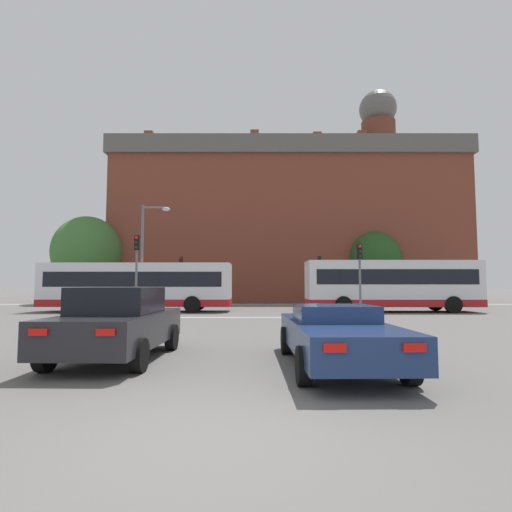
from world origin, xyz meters
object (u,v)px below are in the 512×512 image
at_px(bus_crossing_lead, 393,285).
at_px(traffic_light_far_right, 321,272).
at_px(bus_crossing_trailing, 140,286).
at_px(street_lamp_junction, 149,246).
at_px(pedestrian_waiting, 360,293).
at_px(car_saloon_left, 120,323).
at_px(car_roadster_right, 338,334).
at_px(traffic_light_near_right, 362,267).
at_px(traffic_light_near_left, 138,262).
at_px(traffic_light_far_left, 182,273).

height_order(bus_crossing_lead, traffic_light_far_right, traffic_light_far_right).
bearing_deg(bus_crossing_lead, bus_crossing_trailing, 89.04).
height_order(bus_crossing_lead, street_lamp_junction, street_lamp_junction).
relative_size(bus_crossing_lead, street_lamp_junction, 1.60).
relative_size(bus_crossing_trailing, street_lamp_junction, 1.78).
bearing_deg(bus_crossing_trailing, pedestrian_waiting, -62.13).
relative_size(car_saloon_left, car_roadster_right, 0.87).
xyz_separation_m(car_roadster_right, traffic_light_near_right, (3.86, 12.87, 1.94)).
bearing_deg(street_lamp_junction, traffic_light_near_left, -85.64).
bearing_deg(traffic_light_far_right, traffic_light_near_right, -89.32).
height_order(bus_crossing_trailing, pedestrian_waiting, bus_crossing_trailing).
xyz_separation_m(car_roadster_right, bus_crossing_lead, (6.77, 16.67, 1.04)).
height_order(car_saloon_left, car_roadster_right, car_saloon_left).
xyz_separation_m(traffic_light_near_right, pedestrian_waiting, (3.12, 12.51, -1.56)).
distance_m(bus_crossing_trailing, traffic_light_far_left, 8.16).
relative_size(car_saloon_left, bus_crossing_trailing, 0.37).
height_order(traffic_light_far_left, pedestrian_waiting, traffic_light_far_left).
bearing_deg(bus_crossing_lead, street_lamp_junction, 92.92).
xyz_separation_m(car_saloon_left, traffic_light_far_right, (8.36, 24.47, 1.96)).
distance_m(car_saloon_left, bus_crossing_lead, 19.60).
relative_size(car_roadster_right, traffic_light_near_left, 1.15).
height_order(traffic_light_near_left, street_lamp_junction, street_lamp_junction).
relative_size(car_saloon_left, traffic_light_near_left, 0.99).
xyz_separation_m(car_roadster_right, bus_crossing_trailing, (-8.99, 16.93, 0.96)).
xyz_separation_m(car_roadster_right, traffic_light_far_right, (3.72, 25.23, 2.11)).
relative_size(car_roadster_right, traffic_light_far_left, 1.23).
distance_m(traffic_light_near_right, pedestrian_waiting, 12.99).
relative_size(bus_crossing_lead, traffic_light_far_right, 2.56).
bearing_deg(street_lamp_junction, traffic_light_far_left, 87.78).
bearing_deg(bus_crossing_trailing, bus_crossing_lead, -90.96).
bearing_deg(traffic_light_near_left, traffic_light_far_left, 89.32).
xyz_separation_m(traffic_light_far_left, pedestrian_waiting, (14.84, 0.44, -1.67)).
relative_size(car_saloon_left, pedestrian_waiting, 2.45).
bearing_deg(traffic_light_near_right, street_lamp_junction, 165.88).
height_order(traffic_light_far_left, street_lamp_junction, street_lamp_junction).
relative_size(bus_crossing_trailing, traffic_light_far_right, 2.84).
xyz_separation_m(car_saloon_left, street_lamp_junction, (-3.56, 15.15, 3.20)).
bearing_deg(traffic_light_near_left, car_roadster_right, -58.69).
bearing_deg(bus_crossing_lead, car_saloon_left, 144.35).
distance_m(traffic_light_far_right, traffic_light_far_left, 11.58).
bearing_deg(car_saloon_left, traffic_light_far_left, 98.90).
bearing_deg(car_roadster_right, pedestrian_waiting, 73.53).
xyz_separation_m(traffic_light_far_right, street_lamp_junction, (-11.92, -9.33, 1.24)).
distance_m(traffic_light_far_right, street_lamp_junction, 15.19).
bearing_deg(pedestrian_waiting, traffic_light_near_right, -73.91).
height_order(bus_crossing_lead, traffic_light_near_right, traffic_light_near_right).
distance_m(traffic_light_near_left, traffic_light_far_left, 11.79).
distance_m(traffic_light_near_left, traffic_light_far_right, 16.83).
bearing_deg(traffic_light_far_left, bus_crossing_lead, -29.51).
bearing_deg(traffic_light_far_left, traffic_light_near_left, -90.68).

